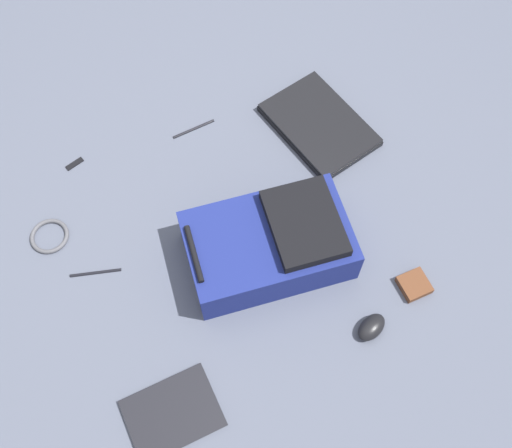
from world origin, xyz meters
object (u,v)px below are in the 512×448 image
(laptop, at_px, (319,125))
(earbud_pouch, at_px, (414,285))
(book_blue, at_px, (173,413))
(usb_stick, at_px, (75,163))
(cable_coil, at_px, (50,236))
(pen_black, at_px, (194,128))
(pen_blue, at_px, (95,272))
(backpack, at_px, (271,244))
(computer_mouse, at_px, (371,327))

(laptop, distance_m, earbud_pouch, 0.61)
(book_blue, distance_m, earbud_pouch, 0.76)
(laptop, xyz_separation_m, usb_stick, (0.23, 0.76, -0.01))
(cable_coil, xyz_separation_m, pen_black, (0.16, -0.55, -0.00))
(pen_blue, distance_m, earbud_pouch, 0.92)
(book_blue, relative_size, pen_black, 1.65)
(pen_black, bearing_deg, earbud_pouch, -157.13)
(backpack, height_order, computer_mouse, backpack)
(backpack, bearing_deg, earbud_pouch, -130.81)
(computer_mouse, xyz_separation_m, earbud_pouch, (0.05, -0.18, -0.01))
(backpack, bearing_deg, laptop, -46.84)
(book_blue, relative_size, cable_coil, 2.08)
(computer_mouse, bearing_deg, usb_stick, 13.11)
(earbud_pouch, relative_size, usb_stick, 1.34)
(computer_mouse, xyz_separation_m, pen_black, (0.84, 0.16, -0.02))
(computer_mouse, height_order, usb_stick, computer_mouse)
(book_blue, bearing_deg, backpack, -56.78)
(laptop, height_order, book_blue, laptop)
(backpack, height_order, usb_stick, backpack)
(pen_blue, xyz_separation_m, usb_stick, (0.38, -0.07, -0.00))
(backpack, xyz_separation_m, laptop, (0.33, -0.36, -0.06))
(backpack, height_order, pen_black, backpack)
(usb_stick, bearing_deg, computer_mouse, -148.40)
(cable_coil, bearing_deg, laptop, -91.24)
(earbud_pouch, bearing_deg, book_blue, 90.86)
(book_blue, relative_size, usb_stick, 4.07)
(pen_black, bearing_deg, usb_stick, 82.87)
(usb_stick, bearing_deg, pen_blue, 169.38)
(backpack, distance_m, laptop, 0.49)
(computer_mouse, xyz_separation_m, usb_stick, (0.89, 0.55, -0.02))
(laptop, bearing_deg, earbud_pouch, 176.71)
(computer_mouse, distance_m, usb_stick, 1.05)
(cable_coil, xyz_separation_m, pen_blue, (-0.17, -0.08, -0.00))
(laptop, xyz_separation_m, pen_black, (0.18, 0.37, -0.01))
(pen_black, xyz_separation_m, usb_stick, (0.05, 0.39, -0.00))
(computer_mouse, relative_size, cable_coil, 0.80)
(laptop, height_order, earbud_pouch, laptop)
(backpack, relative_size, cable_coil, 4.34)
(backpack, xyz_separation_m, book_blue, (-0.29, 0.44, -0.07))
(pen_black, bearing_deg, cable_coil, 106.51)
(computer_mouse, xyz_separation_m, pen_blue, (0.51, 0.62, -0.02))
(book_blue, height_order, pen_blue, book_blue)
(laptop, distance_m, pen_black, 0.41)
(backpack, bearing_deg, pen_black, 1.51)
(cable_coil, relative_size, usb_stick, 1.95)
(backpack, height_order, book_blue, backpack)
(book_blue, relative_size, earbud_pouch, 3.03)
(computer_mouse, xyz_separation_m, cable_coil, (0.68, 0.70, -0.01))
(laptop, distance_m, pen_blue, 0.85)
(laptop, relative_size, pen_blue, 2.63)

